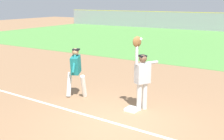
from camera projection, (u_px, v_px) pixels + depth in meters
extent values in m
plane|color=#936D4C|center=(118.00, 122.00, 7.80)|extent=(78.16, 78.16, 0.00)
cube|color=white|center=(20.00, 96.00, 9.95)|extent=(11.99, 0.62, 0.01)
cube|color=white|center=(132.00, 109.00, 8.63)|extent=(0.39, 0.39, 0.08)
cylinder|color=silver|center=(145.00, 96.00, 8.68)|extent=(0.21, 0.21, 0.85)
cylinder|color=silver|center=(139.00, 97.00, 8.59)|extent=(0.21, 0.21, 0.85)
cube|color=#B7B7B7|center=(143.00, 73.00, 8.46)|extent=(0.45, 0.51, 0.60)
sphere|color=brown|center=(143.00, 59.00, 8.35)|extent=(0.32, 0.32, 0.23)
cube|color=black|center=(142.00, 56.00, 8.36)|extent=(0.29, 0.28, 0.05)
cylinder|color=#B7B7B7|center=(137.00, 54.00, 8.22)|extent=(0.12, 0.12, 0.62)
cylinder|color=#B7B7B7|center=(149.00, 63.00, 8.49)|extent=(0.39, 0.58, 0.09)
ellipsoid|color=brown|center=(137.00, 42.00, 8.13)|extent=(0.26, 0.31, 0.32)
cylinder|color=white|center=(84.00, 86.00, 9.65)|extent=(0.31, 0.46, 0.85)
cylinder|color=white|center=(69.00, 84.00, 9.88)|extent=(0.31, 0.46, 0.85)
cube|color=#197272|center=(76.00, 65.00, 9.59)|extent=(0.45, 0.59, 0.66)
sphere|color=tan|center=(75.00, 52.00, 9.48)|extent=(0.30, 0.30, 0.23)
cube|color=black|center=(76.00, 49.00, 9.46)|extent=(0.28, 0.27, 0.05)
cylinder|color=#197272|center=(77.00, 61.00, 9.78)|extent=(0.25, 0.40, 0.58)
cylinder|color=#197272|center=(74.00, 64.00, 9.36)|extent=(0.25, 0.40, 0.58)
sphere|color=white|center=(141.00, 39.00, 7.94)|extent=(0.07, 0.07, 0.07)
cylinder|color=gray|center=(74.00, 17.00, 41.16)|extent=(0.08, 0.08, 1.97)
cylinder|color=gray|center=(146.00, 20.00, 35.23)|extent=(0.08, 0.08, 1.97)
cube|color=black|center=(167.00, 22.00, 36.49)|extent=(4.48, 2.09, 0.55)
cube|color=#2D333D|center=(168.00, 18.00, 36.38)|extent=(2.27, 1.84, 0.40)
cylinder|color=black|center=(181.00, 24.00, 36.53)|extent=(0.61, 0.25, 0.60)
cylinder|color=black|center=(175.00, 25.00, 35.00)|extent=(0.61, 0.25, 0.60)
cylinder|color=black|center=(160.00, 23.00, 38.11)|extent=(0.61, 0.25, 0.60)
cylinder|color=black|center=(154.00, 24.00, 36.59)|extent=(0.61, 0.25, 0.60)
cube|color=#23389E|center=(210.00, 24.00, 34.27)|extent=(4.57, 2.34, 0.55)
cube|color=#2D333D|center=(211.00, 20.00, 34.16)|extent=(2.37, 1.96, 0.40)
cylinder|color=black|center=(224.00, 26.00, 34.55)|extent=(0.62, 0.28, 0.60)
cylinder|color=black|center=(222.00, 27.00, 32.89)|extent=(0.62, 0.28, 0.60)
cylinder|color=black|center=(199.00, 25.00, 35.79)|extent=(0.62, 0.28, 0.60)
cylinder|color=black|center=(197.00, 26.00, 34.13)|extent=(0.62, 0.28, 0.60)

